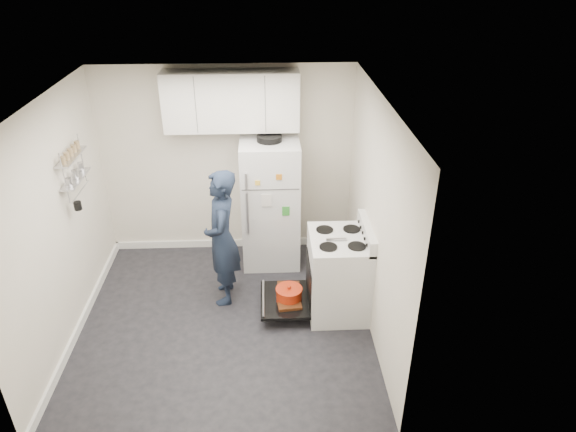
{
  "coord_description": "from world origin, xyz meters",
  "views": [
    {
      "loc": [
        0.5,
        -4.55,
        3.79
      ],
      "look_at": [
        0.73,
        0.49,
        1.05
      ],
      "focal_mm": 32.0,
      "sensor_mm": 36.0,
      "label": 1
    }
  ],
  "objects_px": {
    "electric_range": "(337,275)",
    "open_oven_door": "(287,297)",
    "refrigerator": "(271,203)",
    "person": "(222,238)"
  },
  "relations": [
    {
      "from": "refrigerator",
      "to": "person",
      "type": "distance_m",
      "value": 0.99
    },
    {
      "from": "open_oven_door",
      "to": "refrigerator",
      "type": "height_order",
      "value": "refrigerator"
    },
    {
      "from": "refrigerator",
      "to": "person",
      "type": "relative_size",
      "value": 1.06
    },
    {
      "from": "electric_range",
      "to": "refrigerator",
      "type": "relative_size",
      "value": 0.64
    },
    {
      "from": "electric_range",
      "to": "refrigerator",
      "type": "height_order",
      "value": "refrigerator"
    },
    {
      "from": "refrigerator",
      "to": "person",
      "type": "bearing_deg",
      "value": -124.44
    },
    {
      "from": "open_oven_door",
      "to": "person",
      "type": "height_order",
      "value": "person"
    },
    {
      "from": "person",
      "to": "refrigerator",
      "type": "bearing_deg",
      "value": 142.94
    },
    {
      "from": "electric_range",
      "to": "person",
      "type": "height_order",
      "value": "person"
    },
    {
      "from": "electric_range",
      "to": "open_oven_door",
      "type": "distance_m",
      "value": 0.63
    }
  ]
}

